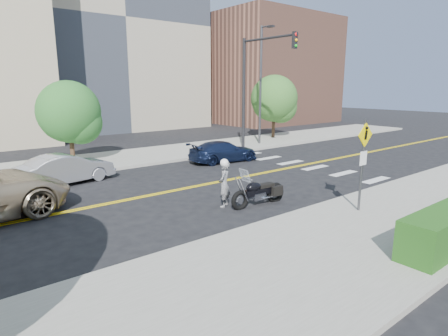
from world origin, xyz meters
name	(u,v)px	position (x,y,z in m)	size (l,w,h in m)	color
ground_plane	(153,195)	(0.00, 0.00, 0.00)	(120.00, 120.00, 0.00)	black
sidewalk_near	(304,261)	(0.00, -7.50, 0.07)	(60.00, 5.00, 0.15)	#9E9B91
sidewalk_far	(87,163)	(0.00, 7.50, 0.07)	(60.00, 5.00, 0.15)	#9E9B91
building_mid	(96,26)	(8.00, 26.00, 10.00)	(18.00, 14.00, 20.00)	#A39984
building_right	(266,70)	(26.00, 20.00, 6.00)	(14.00, 12.00, 12.00)	#8C5947
lamp_post	(260,86)	(12.00, 6.50, 4.15)	(0.16, 0.16, 8.00)	#4C4C51
traffic_light	(254,78)	(10.00, 5.08, 4.67)	(0.28, 4.50, 7.00)	black
pedestrian_sign	(363,156)	(4.20, -6.31, 1.96)	(0.78, 0.08, 3.00)	#4C4C51
motorcyclist	(224,183)	(1.26, -2.88, 0.86)	(0.70, 0.65, 1.72)	silver
motorcycle	(259,186)	(2.34, -3.50, 0.70)	(2.29, 0.70, 1.39)	black
parked_car_silver	(67,169)	(-2.08, 3.89, 0.66)	(1.39, 3.98, 1.31)	#A6A7AE
parked_car_blue	(223,151)	(6.26, 3.44, 0.58)	(1.63, 4.01, 1.16)	#162142
tree_far_a	(69,112)	(-0.59, 7.94, 2.83)	(3.27, 3.27, 4.47)	#382619
tree_far_b	(274,98)	(15.13, 8.16, 3.22)	(3.65, 3.65, 5.05)	#382619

